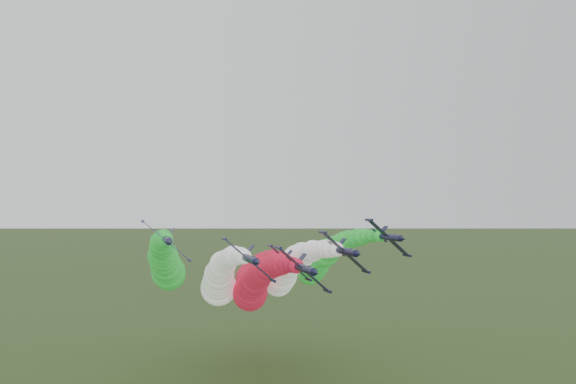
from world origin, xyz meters
The scene contains 6 objects.
jet_lead centered at (-0.40, 31.25, 24.98)m, with size 14.42×73.70×21.93m.
jet_inner_left centered at (-7.54, 38.33, 25.78)m, with size 14.80×74.08×22.31m.
jet_inner_right centered at (9.09, 36.85, 27.24)m, with size 13.99×73.27×21.50m.
jet_outer_left centered at (-19.86, 48.47, 28.70)m, with size 14.43×73.71×21.93m.
jet_outer_right centered at (21.30, 45.52, 28.79)m, with size 14.10×73.38×21.60m.
jet_trail centered at (4.07, 52.76, 24.11)m, with size 13.86×73.14×21.37m.
Camera 1 is at (-30.59, -98.37, 43.92)m, focal length 35.00 mm.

